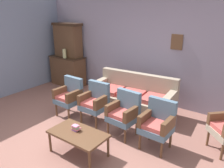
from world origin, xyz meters
name	(u,v)px	position (x,y,z in m)	size (l,w,h in m)	color
ground_plane	(75,140)	(0.00, 0.00, 0.00)	(7.68, 7.68, 0.00)	#84564C
wall_back_with_decor	(143,50)	(0.00, 2.63, 1.35)	(6.40, 0.09, 2.70)	gray
side_cabinet	(68,71)	(-2.49, 2.25, 0.47)	(1.16, 0.55, 0.93)	brown
cabinet_upper_hutch	(68,40)	(-2.49, 2.33, 1.45)	(0.99, 0.38, 1.03)	brown
vase_on_cabinet	(64,54)	(-2.40, 2.07, 1.07)	(0.11, 0.11, 0.28)	tan
floral_couch	(133,99)	(0.23, 1.77, 0.33)	(2.06, 0.96, 0.90)	gray
armchair_by_doorway	(69,95)	(-0.86, 0.73, 0.50)	(0.53, 0.50, 0.90)	slate
armchair_row_middle	(95,101)	(-0.16, 0.81, 0.50)	(0.53, 0.50, 0.90)	slate
armchair_near_couch_end	(124,112)	(0.64, 0.74, 0.50)	(0.55, 0.53, 0.90)	slate
armchair_near_cabinet	(158,123)	(1.36, 0.73, 0.50)	(0.53, 0.50, 0.90)	slate
coffee_table	(78,135)	(0.35, -0.25, 0.38)	(1.00, 0.56, 0.42)	brown
book_stack_on_table	(76,128)	(0.27, -0.22, 0.47)	(0.14, 0.10, 0.10)	#7D4B99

